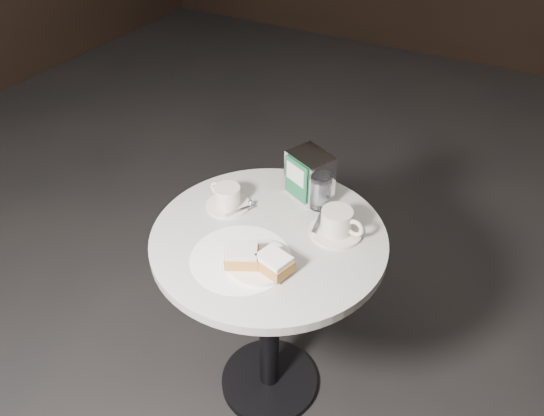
{
  "coord_description": "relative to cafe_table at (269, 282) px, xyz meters",
  "views": [
    {
      "loc": [
        0.58,
        -1.03,
        1.77
      ],
      "look_at": [
        0.0,
        0.02,
        0.83
      ],
      "focal_mm": 35.0,
      "sensor_mm": 36.0,
      "label": 1
    }
  ],
  "objects": [
    {
      "name": "water_glass_left",
      "position": [
        -0.04,
        0.24,
        0.25
      ],
      "size": [
        0.07,
        0.07,
        0.1
      ],
      "rotation": [
        0.0,
        0.0,
        -0.15
      ],
      "color": "silver",
      "rests_on": "cafe_table"
    },
    {
      "name": "ground",
      "position": [
        0.0,
        0.0,
        -0.55
      ],
      "size": [
        7.0,
        7.0,
        0.0
      ],
      "primitive_type": "plane",
      "color": "black",
      "rests_on": "ground"
    },
    {
      "name": "napkin_dispenser",
      "position": [
        0.02,
        0.23,
        0.27
      ],
      "size": [
        0.16,
        0.15,
        0.15
      ],
      "rotation": [
        0.0,
        0.0,
        -0.43
      ],
      "color": "white",
      "rests_on": "cafe_table"
    },
    {
      "name": "water_glass_right",
      "position": [
        0.07,
        0.2,
        0.25
      ],
      "size": [
        0.09,
        0.09,
        0.11
      ],
      "rotation": [
        0.0,
        0.0,
        0.4
      ],
      "color": "white",
      "rests_on": "cafe_table"
    },
    {
      "name": "sugar_spill",
      "position": [
        -0.02,
        -0.13,
        0.2
      ],
      "size": [
        0.34,
        0.34,
        0.0
      ],
      "primitive_type": "cylinder",
      "rotation": [
        0.0,
        0.0,
        -0.22
      ],
      "color": "white",
      "rests_on": "cafe_table"
    },
    {
      "name": "cafe_table",
      "position": [
        0.0,
        0.0,
        0.0
      ],
      "size": [
        0.7,
        0.7,
        0.74
      ],
      "color": "black",
      "rests_on": "ground"
    },
    {
      "name": "coffee_cup_right",
      "position": [
        0.17,
        0.1,
        0.23
      ],
      "size": [
        0.17,
        0.17,
        0.08
      ],
      "rotation": [
        0.0,
        0.0,
        -0.09
      ],
      "color": "silver",
      "rests_on": "cafe_table"
    },
    {
      "name": "beignet_plate",
      "position": [
        0.04,
        -0.13,
        0.22
      ],
      "size": [
        0.21,
        0.21,
        0.06
      ],
      "rotation": [
        0.0,
        0.0,
        0.17
      ],
      "color": "white",
      "rests_on": "cafe_table"
    },
    {
      "name": "coffee_cup_left",
      "position": [
        -0.18,
        0.06,
        0.23
      ],
      "size": [
        0.17,
        0.17,
        0.07
      ],
      "rotation": [
        0.0,
        0.0,
        -0.26
      ],
      "color": "silver",
      "rests_on": "cafe_table"
    }
  ]
}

